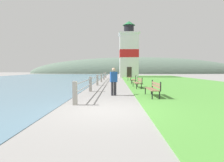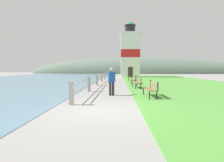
% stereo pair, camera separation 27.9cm
% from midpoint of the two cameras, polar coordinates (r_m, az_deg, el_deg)
% --- Properties ---
extents(ground_plane, '(160.00, 160.00, 0.00)m').
position_cam_midpoint_polar(ground_plane, '(6.80, -3.35, -9.56)').
color(ground_plane, gray).
extents(grass_verge, '(12.00, 42.78, 0.06)m').
position_cam_midpoint_polar(grass_verge, '(22.04, 19.73, -0.39)').
color(grass_verge, '#4C8E38').
rests_on(grass_verge, ground_plane).
extents(seawall_railing, '(0.18, 23.42, 1.05)m').
position_cam_midpoint_polar(seawall_railing, '(19.34, -4.48, 0.98)').
color(seawall_railing, '#A8A399').
rests_on(seawall_railing, ground_plane).
extents(park_bench_near, '(0.53, 1.82, 0.94)m').
position_cam_midpoint_polar(park_bench_near, '(9.94, 12.59, -2.23)').
color(park_bench_near, brown).
rests_on(park_bench_near, ground_plane).
extents(park_bench_midway, '(0.57, 1.87, 0.94)m').
position_cam_midpoint_polar(park_bench_midway, '(14.46, 7.97, -0.29)').
color(park_bench_midway, brown).
rests_on(park_bench_midway, ground_plane).
extents(park_bench_far, '(0.71, 1.93, 0.94)m').
position_cam_midpoint_polar(park_bench_far, '(18.62, 6.90, 0.64)').
color(park_bench_far, brown).
rests_on(park_bench_far, ground_plane).
extents(park_bench_by_lighthouse, '(0.59, 1.78, 0.94)m').
position_cam_midpoint_polar(park_bench_by_lighthouse, '(24.03, 5.57, 1.37)').
color(park_bench_by_lighthouse, brown).
rests_on(park_bench_by_lighthouse, ground_plane).
extents(lighthouse, '(4.07, 4.07, 10.98)m').
position_cam_midpoint_polar(lighthouse, '(35.04, 5.25, 9.13)').
color(lighthouse, white).
rests_on(lighthouse, ground_plane).
extents(person_strolling, '(0.46, 0.34, 1.67)m').
position_cam_midpoint_polar(person_strolling, '(10.47, -0.20, 0.16)').
color(person_strolling, '#28282D').
rests_on(person_strolling, ground_plane).
extents(distant_hillside, '(80.00, 16.00, 12.00)m').
position_cam_midpoint_polar(distant_hillside, '(65.56, 7.86, 2.46)').
color(distant_hillside, '#566B5B').
rests_on(distant_hillside, ground_plane).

